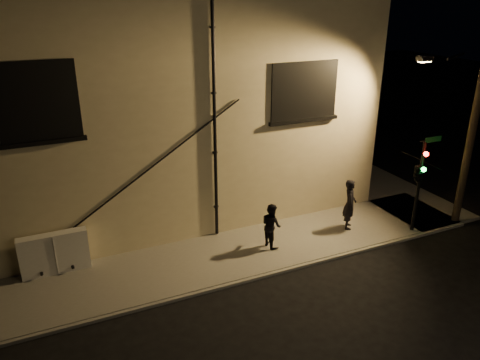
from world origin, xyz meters
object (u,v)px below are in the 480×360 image
traffic_signal (419,172)px  streetlamp_pole (468,132)px  utility_cabinet (55,253)px  pedestrian_b (271,225)px  pedestrian_a (350,204)px

traffic_signal → streetlamp_pole: size_ratio=0.52×
utility_cabinet → pedestrian_b: (6.80, -1.29, 0.11)m
utility_cabinet → pedestrian_a: bearing=-7.3°
pedestrian_b → pedestrian_a: bearing=-95.9°
utility_cabinet → traffic_signal: size_ratio=0.58×
pedestrian_b → traffic_signal: traffic_signal is taller
traffic_signal → pedestrian_b: bearing=166.3°
pedestrian_a → traffic_signal: size_ratio=0.54×
pedestrian_a → pedestrian_b: (-3.21, -0.01, -0.17)m
traffic_signal → streetlamp_pole: streetlamp_pole is taller
pedestrian_b → traffic_signal: bearing=-109.7°
streetlamp_pole → traffic_signal: bearing=-176.7°
streetlamp_pole → pedestrian_b: bearing=171.3°
pedestrian_a → pedestrian_b: pedestrian_a is taller
pedestrian_b → traffic_signal: 5.42m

